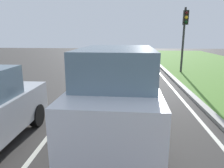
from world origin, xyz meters
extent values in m
plane|color=#383533|center=(0.00, 14.00, 0.00)|extent=(60.00, 60.00, 0.00)
cube|color=silver|center=(-0.70, 14.00, 0.00)|extent=(0.12, 32.00, 0.01)
cube|color=silver|center=(3.60, 14.00, 0.00)|extent=(0.12, 32.00, 0.01)
cube|color=#9E9B93|center=(4.10, 14.00, 0.06)|extent=(0.24, 48.00, 0.12)
cube|color=silver|center=(1.08, 8.96, 0.93)|extent=(2.02, 4.55, 1.10)
cube|color=slate|center=(1.07, 8.81, 1.88)|extent=(1.77, 2.75, 0.80)
cylinder|color=black|center=(0.25, 10.51, 0.38)|extent=(0.24, 0.77, 0.76)
cylinder|color=black|center=(2.00, 10.47, 0.38)|extent=(0.24, 0.77, 0.76)
cylinder|color=black|center=(0.16, 7.46, 0.38)|extent=(0.24, 0.77, 0.76)
cylinder|color=black|center=(1.91, 7.41, 0.38)|extent=(0.24, 0.77, 0.76)
cylinder|color=black|center=(-1.26, 9.26, 0.32)|extent=(0.22, 0.64, 0.64)
cylinder|color=#2D2D2D|center=(5.10, 18.35, 2.16)|extent=(0.14, 0.14, 4.31)
cube|color=black|center=(5.10, 18.15, 3.66)|extent=(0.32, 0.24, 0.90)
sphere|color=#3F0F0F|center=(5.10, 18.02, 3.94)|extent=(0.20, 0.20, 0.20)
sphere|color=#F2AD19|center=(5.10, 18.02, 3.66)|extent=(0.20, 0.20, 0.20)
sphere|color=black|center=(5.10, 18.02, 3.38)|extent=(0.20, 0.20, 0.20)
camera|label=1|loc=(1.30, 3.84, 2.59)|focal=33.18mm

